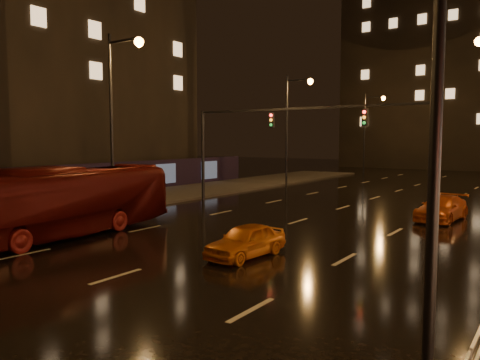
% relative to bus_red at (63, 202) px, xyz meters
% --- Properties ---
extents(ground, '(140.00, 140.00, 0.00)m').
position_rel_bus_red_xyz_m(ground, '(6.56, 13.28, -1.53)').
color(ground, black).
rests_on(ground, ground).
extents(sidewalk_left, '(7.00, 70.00, 0.15)m').
position_rel_bus_red_xyz_m(sidewalk_left, '(-6.94, 8.28, -1.46)').
color(sidewalk_left, '#38332D').
rests_on(sidewalk_left, ground).
extents(hoarding_left, '(0.30, 46.00, 2.50)m').
position_rel_bus_red_xyz_m(hoarding_left, '(-10.64, 5.28, -0.28)').
color(hoarding_left, black).
rests_on(hoarding_left, ground).
extents(traffic_signal, '(15.31, 0.32, 6.20)m').
position_rel_bus_red_xyz_m(traffic_signal, '(1.50, 13.28, 3.20)').
color(traffic_signal, black).
rests_on(traffic_signal, ground).
extents(bus_red, '(3.46, 11.18, 3.06)m').
position_rel_bus_red_xyz_m(bus_red, '(0.00, 0.00, 0.00)').
color(bus_red, '#5A0F0C').
rests_on(bus_red, ground).
extents(taxi_near, '(1.69, 3.60, 1.19)m').
position_rel_bus_red_xyz_m(taxi_near, '(8.50, 1.58, -0.94)').
color(taxi_near, orange).
rests_on(taxi_near, ground).
extents(taxi_far, '(2.22, 4.55, 1.27)m').
position_rel_bus_red_xyz_m(taxi_far, '(12.61, 13.88, -0.90)').
color(taxi_far, '#B84911').
rests_on(taxi_far, ground).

